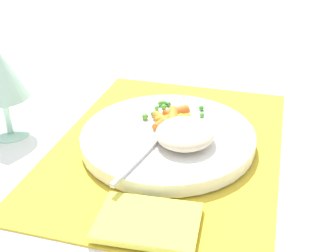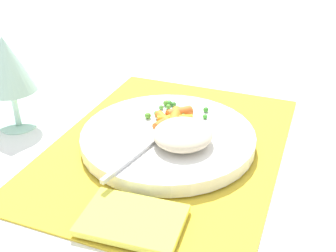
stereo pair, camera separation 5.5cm
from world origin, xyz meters
name	(u,v)px [view 1 (the left image)]	position (x,y,z in m)	size (l,w,h in m)	color
ground_plane	(168,146)	(0.00, 0.00, 0.00)	(2.40, 2.40, 0.00)	white
placemat	(168,145)	(0.00, 0.00, 0.00)	(0.44, 0.33, 0.01)	gold
plate	(168,138)	(0.00, 0.00, 0.02)	(0.26, 0.26, 0.02)	white
rice_mound	(185,133)	(-0.02, -0.03, 0.04)	(0.09, 0.08, 0.03)	beige
carrot_portion	(172,117)	(0.03, 0.00, 0.03)	(0.07, 0.06, 0.02)	orange
pea_scatter	(170,112)	(0.05, 0.01, 0.03)	(0.06, 0.09, 0.01)	green
fork	(157,141)	(-0.03, 0.01, 0.03)	(0.19, 0.05, 0.01)	silver
napkin	(148,222)	(-0.17, -0.02, 0.01)	(0.08, 0.12, 0.01)	#EAE54C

